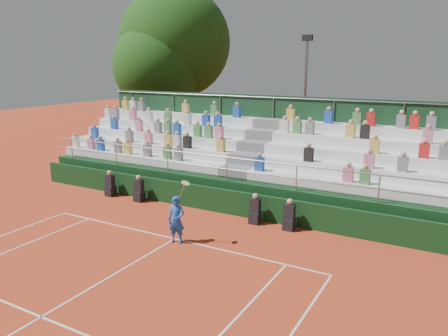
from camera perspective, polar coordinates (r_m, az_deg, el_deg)
The scene contains 8 objects.
ground at distance 15.41m, azimuth -6.44°, elevation -9.20°, with size 90.00×90.00×0.00m, color #BF3F1F.
courtside_wall at distance 17.76m, azimuth -0.47°, elevation -4.28°, with size 20.00×0.15×1.00m, color black.
line_officials at distance 17.97m, azimuth -4.32°, elevation -4.19°, with size 9.09×0.40×1.19m.
grandstand at distance 20.38m, azimuth 4.02°, elevation -0.29°, with size 20.00×5.20×4.40m.
tennis_player at distance 14.81m, azimuth -6.23°, elevation -6.73°, with size 0.86×0.50×2.22m.
tree_west at distance 30.70m, azimuth -8.60°, elevation 13.02°, with size 6.09×6.09×8.81m.
tree_east at distance 31.79m, azimuth -6.42°, elevation 15.95°, with size 7.69×7.69×11.19m.
floodlight_mast at distance 26.87m, azimuth 10.58°, elevation 10.10°, with size 0.60×0.25×7.56m.
Camera 1 is at (8.38, -11.50, 5.91)m, focal length 35.00 mm.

